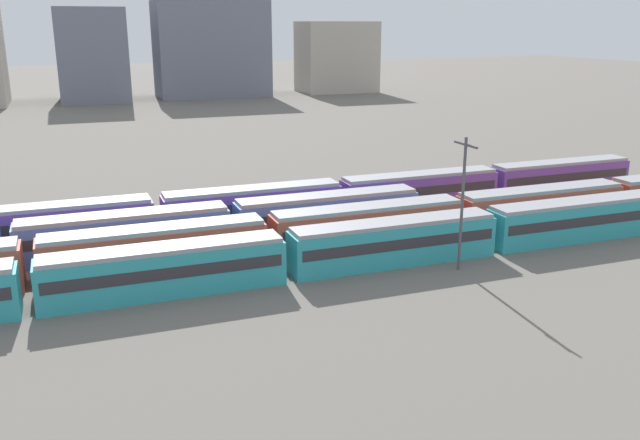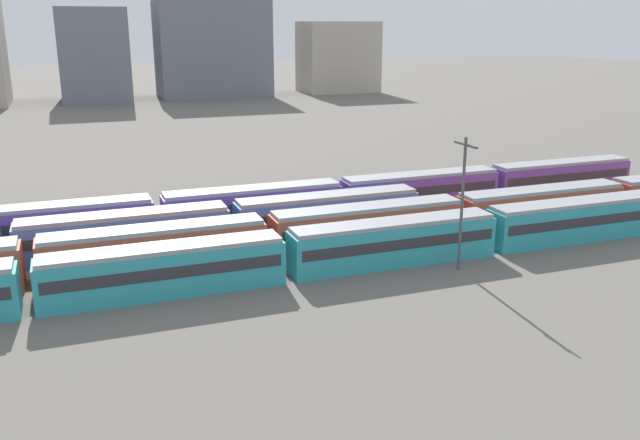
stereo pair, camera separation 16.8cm
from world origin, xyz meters
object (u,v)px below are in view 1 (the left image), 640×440
train_track_2 (125,233)px  train_track_3 (253,205)px  catenary_pole_0 (463,198)px  train_track_0 (490,230)px  train_track_1 (368,225)px

train_track_2 → train_track_3: same height
train_track_2 → catenary_pole_0: size_ratio=5.10×
train_track_0 → catenary_pole_0: 7.30m
catenary_pole_0 → train_track_1: bearing=117.3°
train_track_3 → train_track_1: bearing=-52.9°
train_track_0 → train_track_2: 31.94m
train_track_3 → catenary_pole_0: (12.20, -18.81, 4.12)m
catenary_pole_0 → train_track_2: bearing=151.5°
train_track_3 → train_track_0: bearing=-42.1°
train_track_2 → train_track_1: bearing=-14.1°
train_track_0 → catenary_pole_0: size_ratio=10.29×
train_track_0 → catenary_pole_0: (-5.09, -3.21, 4.12)m
train_track_0 → train_track_3: same height
train_track_0 → train_track_1: 10.76m
train_track_0 → train_track_3: 23.29m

